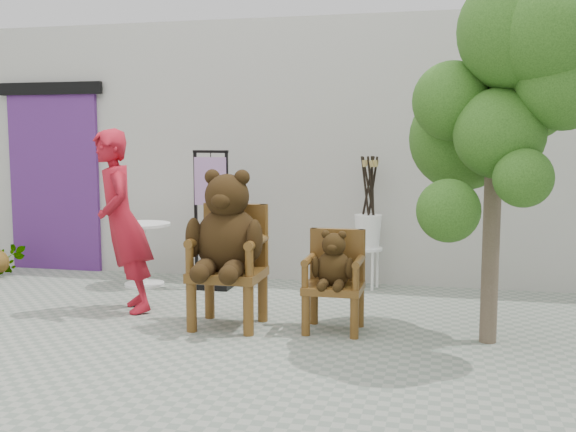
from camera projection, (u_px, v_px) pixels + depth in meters
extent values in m
plane|color=gray|center=(215.00, 346.00, 5.35)|extent=(60.00, 60.00, 0.00)
cube|color=#B2B1A7|center=(298.00, 150.00, 8.18)|extent=(9.00, 1.00, 3.00)
cube|color=#4F2268|center=(55.00, 182.00, 8.40)|extent=(1.20, 0.08, 2.20)
cube|color=black|center=(49.00, 88.00, 8.23)|extent=(1.40, 0.06, 0.15)
cylinder|color=#4E3010|center=(191.00, 307.00, 5.73)|extent=(0.09, 0.09, 0.42)
cylinder|color=#4E3010|center=(210.00, 295.00, 6.17)|extent=(0.09, 0.09, 0.42)
cylinder|color=#4E3010|center=(248.00, 311.00, 5.61)|extent=(0.09, 0.09, 0.42)
cylinder|color=#4E3010|center=(263.00, 298.00, 6.05)|extent=(0.09, 0.09, 0.42)
cube|color=#4E3010|center=(228.00, 274.00, 5.86)|extent=(0.61, 0.56, 0.08)
cube|color=#4E3010|center=(236.00, 234.00, 6.05)|extent=(0.58, 0.08, 0.56)
cylinder|color=#4E3010|center=(208.00, 233.00, 6.11)|extent=(0.08, 0.08, 0.56)
cylinder|color=#4E3010|center=(190.00, 259.00, 5.68)|extent=(0.07, 0.07, 0.25)
cylinder|color=#4E3010|center=(199.00, 240.00, 5.89)|extent=(0.08, 0.53, 0.08)
cylinder|color=#4E3010|center=(264.00, 235.00, 5.99)|extent=(0.08, 0.08, 0.56)
cylinder|color=#4E3010|center=(249.00, 261.00, 5.56)|extent=(0.07, 0.07, 0.25)
cylinder|color=#4E3010|center=(257.00, 242.00, 5.77)|extent=(0.08, 0.53, 0.08)
ellipsoid|color=black|center=(228.00, 241.00, 5.86)|extent=(0.58, 0.49, 0.60)
sphere|color=black|center=(227.00, 196.00, 5.78)|extent=(0.38, 0.38, 0.38)
ellipsoid|color=black|center=(221.00, 201.00, 5.64)|extent=(0.17, 0.14, 0.14)
sphere|color=black|center=(212.00, 177.00, 5.80)|extent=(0.13, 0.13, 0.13)
sphere|color=black|center=(242.00, 177.00, 5.74)|extent=(0.13, 0.13, 0.13)
ellipsoid|color=black|center=(194.00, 237.00, 5.79)|extent=(0.13, 0.19, 0.35)
ellipsoid|color=black|center=(205.00, 269.00, 5.66)|extent=(0.17, 0.34, 0.17)
sphere|color=black|center=(199.00, 274.00, 5.53)|extent=(0.16, 0.16, 0.16)
ellipsoid|color=black|center=(255.00, 240.00, 5.67)|extent=(0.13, 0.19, 0.35)
ellipsoid|color=black|center=(233.00, 270.00, 5.60)|extent=(0.17, 0.34, 0.17)
sphere|color=black|center=(228.00, 275.00, 5.47)|extent=(0.16, 0.16, 0.16)
cylinder|color=#4E3010|center=(306.00, 315.00, 5.62)|extent=(0.07, 0.07, 0.34)
cylinder|color=#4E3010|center=(314.00, 305.00, 5.98)|extent=(0.07, 0.07, 0.34)
cylinder|color=#4E3010|center=(354.00, 318.00, 5.53)|extent=(0.07, 0.07, 0.34)
cylinder|color=#4E3010|center=(360.00, 307.00, 5.88)|extent=(0.07, 0.07, 0.34)
cube|color=#4E3010|center=(334.00, 288.00, 5.73)|extent=(0.49, 0.45, 0.07)
cube|color=#4E3010|center=(337.00, 254.00, 5.88)|extent=(0.47, 0.07, 0.45)
cylinder|color=#4E3010|center=(314.00, 253.00, 5.93)|extent=(0.07, 0.07, 0.45)
cylinder|color=#4E3010|center=(305.00, 275.00, 5.58)|extent=(0.06, 0.06, 0.20)
cylinder|color=#4E3010|center=(309.00, 259.00, 5.75)|extent=(0.07, 0.43, 0.07)
cylinder|color=#4E3010|center=(362.00, 255.00, 5.84)|extent=(0.07, 0.07, 0.45)
cylinder|color=#4E3010|center=(356.00, 278.00, 5.49)|extent=(0.06, 0.06, 0.20)
cylinder|color=#4E3010|center=(359.00, 261.00, 5.65)|extent=(0.07, 0.43, 0.07)
ellipsoid|color=black|center=(334.00, 269.00, 5.72)|extent=(0.30, 0.26, 0.32)
sphere|color=black|center=(334.00, 245.00, 5.68)|extent=(0.20, 0.20, 0.20)
ellipsoid|color=black|center=(332.00, 248.00, 5.60)|extent=(0.09, 0.07, 0.07)
sphere|color=black|center=(326.00, 234.00, 5.69)|extent=(0.07, 0.07, 0.07)
sphere|color=black|center=(342.00, 235.00, 5.66)|extent=(0.07, 0.07, 0.07)
ellipsoid|color=black|center=(316.00, 267.00, 5.68)|extent=(0.07, 0.10, 0.18)
ellipsoid|color=black|center=(323.00, 284.00, 5.61)|extent=(0.09, 0.18, 0.09)
sphere|color=black|center=(322.00, 287.00, 5.54)|extent=(0.09, 0.09, 0.09)
ellipsoid|color=black|center=(350.00, 269.00, 5.62)|extent=(0.07, 0.10, 0.18)
ellipsoid|color=black|center=(339.00, 285.00, 5.58)|extent=(0.09, 0.18, 0.09)
sphere|color=black|center=(338.00, 288.00, 5.51)|extent=(0.09, 0.09, 0.09)
imported|color=#A31422|center=(122.00, 222.00, 6.31)|extent=(0.70, 0.75, 1.72)
cylinder|color=white|center=(143.00, 224.00, 7.48)|extent=(0.60, 0.60, 0.03)
cylinder|color=white|center=(144.00, 255.00, 7.52)|extent=(0.06, 0.06, 0.68)
cylinder|color=white|center=(145.00, 284.00, 7.56)|extent=(0.44, 0.44, 0.03)
cube|color=black|center=(196.00, 220.00, 7.41)|extent=(0.03, 0.03, 1.50)
cube|color=black|center=(227.00, 221.00, 7.33)|extent=(0.03, 0.03, 1.50)
cube|color=black|center=(211.00, 152.00, 7.28)|extent=(0.40, 0.03, 0.03)
cube|color=black|center=(212.00, 285.00, 7.45)|extent=(0.45, 0.35, 0.06)
cube|color=#A87DB7|center=(211.00, 181.00, 7.31)|extent=(0.36, 0.04, 0.52)
cylinder|color=black|center=(211.00, 154.00, 7.29)|extent=(0.01, 0.01, 0.08)
cylinder|color=white|center=(368.00, 249.00, 7.36)|extent=(0.32, 0.32, 0.03)
cylinder|color=white|center=(376.00, 267.00, 7.45)|extent=(0.03, 0.03, 0.44)
cylinder|color=white|center=(361.00, 267.00, 7.49)|extent=(0.03, 0.03, 0.44)
cylinder|color=white|center=(359.00, 270.00, 7.33)|extent=(0.03, 0.03, 0.44)
cylinder|color=white|center=(374.00, 270.00, 7.29)|extent=(0.03, 0.03, 0.44)
cylinder|color=black|center=(367.00, 192.00, 7.34)|extent=(0.15, 0.08, 0.79)
cylinder|color=#9F8A48|center=(366.00, 163.00, 7.36)|extent=(0.05, 0.04, 0.08)
cylinder|color=black|center=(371.00, 193.00, 7.25)|extent=(0.10, 0.11, 0.80)
cylinder|color=#9F8A48|center=(375.00, 164.00, 7.18)|extent=(0.04, 0.04, 0.08)
cylinder|color=black|center=(366.00, 193.00, 7.26)|extent=(0.13, 0.08, 0.80)
cylinder|color=#9F8A48|center=(364.00, 164.00, 7.18)|extent=(0.05, 0.04, 0.08)
cylinder|color=black|center=(372.00, 193.00, 7.32)|extent=(0.14, 0.14, 0.79)
cylinder|color=#9F8A48|center=(377.00, 163.00, 7.32)|extent=(0.05, 0.05, 0.08)
cylinder|color=black|center=(369.00, 193.00, 7.25)|extent=(0.17, 0.08, 0.79)
cylinder|color=#9F8A48|center=(371.00, 164.00, 7.15)|extent=(0.05, 0.04, 0.08)
cylinder|color=black|center=(373.00, 193.00, 7.27)|extent=(0.05, 0.09, 0.80)
cylinder|color=#9F8A48|center=(375.00, 163.00, 7.22)|extent=(0.04, 0.04, 0.07)
cylinder|color=#483A2B|center=(493.00, 195.00, 5.32)|extent=(0.14, 0.14, 2.38)
sphere|color=#1B3F11|center=(564.00, 83.00, 4.78)|extent=(0.68, 0.68, 0.68)
sphere|color=#1B3F11|center=(452.00, 101.00, 5.26)|extent=(0.62, 0.62, 0.62)
sphere|color=#1B3F11|center=(520.00, 30.00, 4.93)|extent=(0.92, 0.92, 0.92)
sphere|color=#1B3F11|center=(462.00, 138.00, 5.71)|extent=(0.89, 0.89, 0.89)
sphere|color=#1B3F11|center=(553.00, 32.00, 4.71)|extent=(0.81, 0.81, 0.81)
sphere|color=#1B3F11|center=(500.00, 133.00, 5.02)|extent=(0.68, 0.68, 0.68)
sphere|color=#1B3F11|center=(530.00, 100.00, 5.44)|extent=(0.65, 0.65, 0.65)
sphere|color=#1B3F11|center=(448.00, 211.00, 5.00)|extent=(0.48, 0.48, 0.48)
sphere|color=#1B3F11|center=(523.00, 178.00, 4.77)|extent=(0.43, 0.43, 0.43)
imported|color=#1B3F11|center=(3.00, 258.00, 8.03)|extent=(0.42, 0.37, 0.46)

